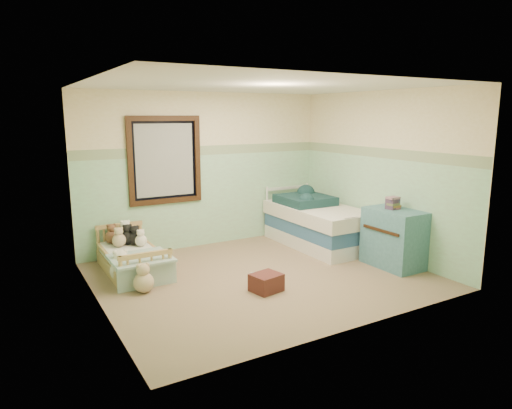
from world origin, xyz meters
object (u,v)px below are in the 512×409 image
twin_bed_frame (317,239)px  dresser (394,238)px  toddler_bed_frame (133,265)px  plush_floor_tan (144,282)px  red_pillow (266,282)px  floor_book (260,275)px  plush_floor_cream (121,271)px

twin_bed_frame → dresser: size_ratio=2.25×
toddler_bed_frame → dresser: (3.30, -1.65, 0.33)m
plush_floor_tan → twin_bed_frame: 3.16m
twin_bed_frame → red_pillow: twin_bed_frame is taller
plush_floor_tan → floor_book: size_ratio=1.04×
dresser → floor_book: size_ratio=3.42×
twin_bed_frame → toddler_bed_frame: bearing=175.2°
plush_floor_cream → red_pillow: plush_floor_cream is taller
toddler_bed_frame → twin_bed_frame: size_ratio=0.74×
toddler_bed_frame → red_pillow: (1.23, -1.54, 0.02)m
floor_book → twin_bed_frame: bearing=43.2°
plush_floor_cream → twin_bed_frame: plush_floor_cream is taller
toddler_bed_frame → plush_floor_cream: bearing=-126.5°
plush_floor_tan → twin_bed_frame: (3.10, 0.57, -0.02)m
dresser → red_pillow: size_ratio=2.38×
toddler_bed_frame → floor_book: (1.45, -1.03, -0.08)m
plush_floor_cream → plush_floor_tan: plush_floor_cream is taller
dresser → twin_bed_frame: bearing=101.4°
plush_floor_tan → dresser: bearing=-13.6°
twin_bed_frame → red_pillow: (-1.78, -1.29, -0.00)m
plush_floor_tan → dresser: 3.49m
toddler_bed_frame → dresser: bearing=-26.5°
twin_bed_frame → dresser: bearing=-78.6°
plush_floor_cream → plush_floor_tan: bearing=-74.7°
plush_floor_cream → plush_floor_tan: (0.14, -0.52, -0.02)m
red_pillow → twin_bed_frame: bearing=35.8°
plush_floor_cream → floor_book: size_ratio=1.20×
dresser → plush_floor_tan: bearing=166.4°
twin_bed_frame → floor_book: twin_bed_frame is taller
toddler_bed_frame → dresser: 3.70m
plush_floor_tan → floor_book: 1.56m
red_pillow → floor_book: bearing=67.1°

